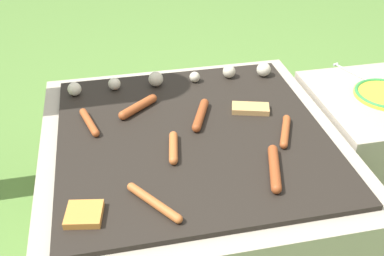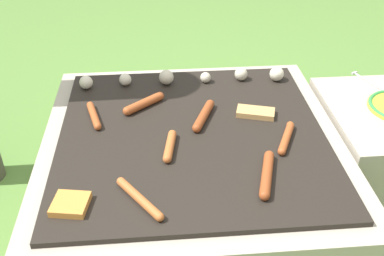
{
  "view_description": "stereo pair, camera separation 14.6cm",
  "coord_description": "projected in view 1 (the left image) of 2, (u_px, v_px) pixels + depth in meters",
  "views": [
    {
      "loc": [
        -0.25,
        -1.18,
        1.26
      ],
      "look_at": [
        0.0,
        0.0,
        0.43
      ],
      "focal_mm": 42.0,
      "sensor_mm": 36.0,
      "label": 1
    },
    {
      "loc": [
        -0.1,
        -1.2,
        1.26
      ],
      "look_at": [
        0.0,
        0.0,
        0.43
      ],
      "focal_mm": 42.0,
      "sensor_mm": 36.0,
      "label": 2
    }
  ],
  "objects": [
    {
      "name": "grill",
      "position": [
        192.0,
        181.0,
        1.59
      ],
      "size": [
        0.98,
        0.98,
        0.41
      ],
      "color": "#A89E8C",
      "rests_on": "ground_plane"
    },
    {
      "name": "fork_utensil",
      "position": [
        352.0,
        73.0,
        1.81
      ],
      "size": [
        0.09,
        0.2,
        0.01
      ],
      "color": "silver",
      "rests_on": "side_ledge"
    },
    {
      "name": "mushroom_row",
      "position": [
        178.0,
        78.0,
        1.73
      ],
      "size": [
        0.79,
        0.07,
        0.06
      ],
      "color": "beige",
      "rests_on": "grill"
    },
    {
      "name": "bread_slice_left",
      "position": [
        84.0,
        214.0,
        1.16
      ],
      "size": [
        0.11,
        0.1,
        0.02
      ],
      "color": "#D18438",
      "rests_on": "grill"
    },
    {
      "name": "sausage_front_center",
      "position": [
        154.0,
        202.0,
        1.19
      ],
      "size": [
        0.13,
        0.17,
        0.02
      ],
      "color": "#B7602D",
      "rests_on": "grill"
    },
    {
      "name": "sausage_back_center",
      "position": [
        173.0,
        147.0,
        1.39
      ],
      "size": [
        0.05,
        0.15,
        0.03
      ],
      "color": "#B7602D",
      "rests_on": "grill"
    },
    {
      "name": "bread_slice_right",
      "position": [
        250.0,
        108.0,
        1.58
      ],
      "size": [
        0.14,
        0.1,
        0.02
      ],
      "color": "tan",
      "rests_on": "grill"
    },
    {
      "name": "sausage_front_right",
      "position": [
        138.0,
        107.0,
        1.58
      ],
      "size": [
        0.15,
        0.12,
        0.03
      ],
      "color": "#A34C23",
      "rests_on": "grill"
    },
    {
      "name": "sausage_back_left",
      "position": [
        201.0,
        115.0,
        1.54
      ],
      "size": [
        0.09,
        0.18,
        0.03
      ],
      "color": "#93421E",
      "rests_on": "grill"
    },
    {
      "name": "sausage_front_left",
      "position": [
        285.0,
        131.0,
        1.46
      ],
      "size": [
        0.09,
        0.16,
        0.03
      ],
      "color": "#A34C23",
      "rests_on": "grill"
    },
    {
      "name": "sausage_back_right",
      "position": [
        274.0,
        168.0,
        1.3
      ],
      "size": [
        0.08,
        0.2,
        0.03
      ],
      "color": "#93421E",
      "rests_on": "grill"
    },
    {
      "name": "sausage_mid_left",
      "position": [
        89.0,
        122.0,
        1.5
      ],
      "size": [
        0.06,
        0.16,
        0.03
      ],
      "color": "#A34C23",
      "rests_on": "grill"
    },
    {
      "name": "ground_plane",
      "position": [
        192.0,
        221.0,
        1.71
      ],
      "size": [
        14.0,
        14.0,
        0.0
      ],
      "primitive_type": "plane",
      "color": "#567F38"
    },
    {
      "name": "side_ledge",
      "position": [
        372.0,
        141.0,
        1.78
      ],
      "size": [
        0.5,
        0.51,
        0.41
      ],
      "color": "#A89E8C",
      "rests_on": "ground_plane"
    }
  ]
}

